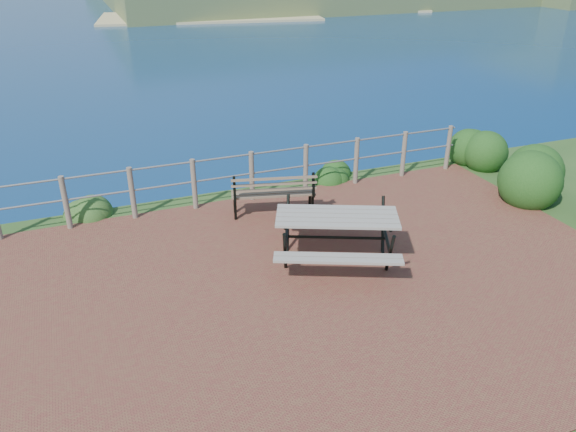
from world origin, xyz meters
name	(u,v)px	position (x,y,z in m)	size (l,w,h in m)	color
ground	(321,287)	(0.00, 0.00, 0.00)	(10.00, 7.00, 0.12)	brown
safety_railing	(252,173)	(0.00, 3.35, 0.57)	(9.40, 0.10, 1.00)	#6B5B4C
picnic_table	(336,233)	(0.52, 0.60, 0.51)	(2.06, 1.54, 0.80)	gray
park_bench	(273,186)	(0.17, 2.57, 0.58)	(1.60, 0.75, 0.88)	brown
shrub_right_front	(523,193)	(5.31, 1.66, 0.00)	(1.27, 1.27, 1.80)	#194314
shrub_right_edge	(468,163)	(5.32, 3.48, 0.00)	(1.12, 1.12, 1.60)	#194314
shrub_lip_west	(86,216)	(-3.15, 3.78, 0.00)	(0.78, 0.78, 0.53)	#2E5921
shrub_lip_east	(331,179)	(1.94, 3.77, 0.00)	(0.72, 0.72, 0.44)	#194314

